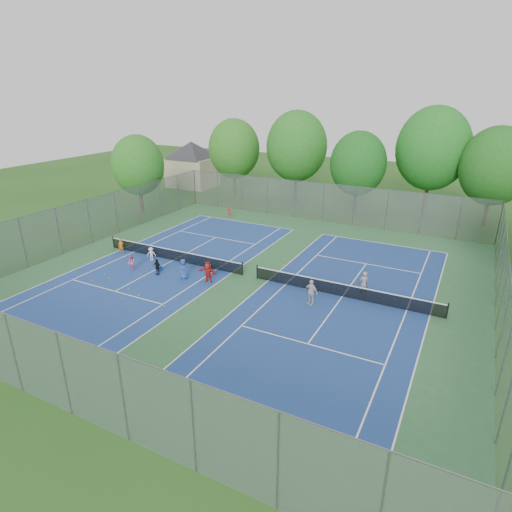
{
  "coord_description": "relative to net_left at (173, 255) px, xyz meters",
  "views": [
    {
      "loc": [
        13.63,
        -25.24,
        12.86
      ],
      "look_at": [
        0.0,
        1.0,
        1.3
      ],
      "focal_mm": 30.0,
      "sensor_mm": 36.0,
      "label": 1
    }
  ],
  "objects": [
    {
      "name": "ground",
      "position": [
        7.0,
        0.0,
        -0.46
      ],
      "size": [
        120.0,
        120.0,
        0.0
      ],
      "primitive_type": "plane",
      "color": "#245019",
      "rests_on": "ground"
    },
    {
      "name": "court_pad",
      "position": [
        7.0,
        0.0,
        -0.45
      ],
      "size": [
        32.0,
        32.0,
        0.01
      ],
      "primitive_type": "cube",
      "color": "#2C5E35",
      "rests_on": "ground"
    },
    {
      "name": "court_left",
      "position": [
        0.0,
        0.0,
        -0.44
      ],
      "size": [
        10.97,
        23.77,
        0.01
      ],
      "primitive_type": "cube",
      "color": "navy",
      "rests_on": "court_pad"
    },
    {
      "name": "court_right",
      "position": [
        14.0,
        0.0,
        -0.44
      ],
      "size": [
        10.97,
        23.77,
        0.01
      ],
      "primitive_type": "cube",
      "color": "navy",
      "rests_on": "court_pad"
    },
    {
      "name": "net_left",
      "position": [
        0.0,
        0.0,
        0.0
      ],
      "size": [
        12.87,
        0.1,
        0.91
      ],
      "primitive_type": "cube",
      "color": "black",
      "rests_on": "ground"
    },
    {
      "name": "net_right",
      "position": [
        14.0,
        0.0,
        0.0
      ],
      "size": [
        12.87,
        0.1,
        0.91
      ],
      "primitive_type": "cube",
      "color": "black",
      "rests_on": "ground"
    },
    {
      "name": "fence_north",
      "position": [
        7.0,
        16.0,
        1.54
      ],
      "size": [
        32.0,
        0.1,
        4.0
      ],
      "primitive_type": "cube",
      "color": "gray",
      "rests_on": "ground"
    },
    {
      "name": "fence_south",
      "position": [
        7.0,
        -16.0,
        1.54
      ],
      "size": [
        32.0,
        0.1,
        4.0
      ],
      "primitive_type": "cube",
      "color": "gray",
      "rests_on": "ground"
    },
    {
      "name": "fence_west",
      "position": [
        -9.0,
        0.0,
        1.54
      ],
      "size": [
        0.1,
        32.0,
        4.0
      ],
      "primitive_type": "cube",
      "rotation": [
        0.0,
        0.0,
        1.57
      ],
      "color": "gray",
      "rests_on": "ground"
    },
    {
      "name": "fence_east",
      "position": [
        23.0,
        0.0,
        1.54
      ],
      "size": [
        0.1,
        32.0,
        4.0
      ],
      "primitive_type": "cube",
      "rotation": [
        0.0,
        0.0,
        1.57
      ],
      "color": "gray",
      "rests_on": "ground"
    },
    {
      "name": "house",
      "position": [
        -15.0,
        24.0,
        3.76
      ],
      "size": [
        11.03,
        11.03,
        7.3
      ],
      "color": "#B7A88C",
      "rests_on": "ground"
    },
    {
      "name": "tree_nw",
      "position": [
        -7.0,
        22.0,
        5.44
      ],
      "size": [
        6.4,
        6.4,
        9.58
      ],
      "color": "#443326",
      "rests_on": "ground"
    },
    {
      "name": "tree_nl",
      "position": [
        1.0,
        23.0,
        6.09
      ],
      "size": [
        7.2,
        7.2,
        10.69
      ],
      "color": "#443326",
      "rests_on": "ground"
    },
    {
      "name": "tree_nc",
      "position": [
        9.0,
        21.0,
        4.94
      ],
      "size": [
        6.0,
        6.0,
        8.85
      ],
      "color": "#443326",
      "rests_on": "ground"
    },
    {
      "name": "tree_nr",
      "position": [
        16.0,
        24.0,
        6.59
      ],
      "size": [
        7.6,
        7.6,
        11.42
      ],
      "color": "#443326",
      "rests_on": "ground"
    },
    {
      "name": "tree_ne",
      "position": [
        22.0,
        22.0,
        5.51
      ],
      "size": [
        6.6,
        6.6,
        9.77
      ],
      "color": "#443326",
      "rests_on": "ground"
    },
    {
      "name": "tree_side_w",
      "position": [
        -12.0,
        10.0,
        4.79
      ],
      "size": [
        5.6,
        5.6,
        8.47
      ],
      "color": "#443326",
      "rests_on": "ground"
    },
    {
      "name": "ball_crate",
      "position": [
        0.33,
        -2.19,
        -0.29
      ],
      "size": [
        0.4,
        0.4,
        0.33
      ],
      "primitive_type": "cube",
      "rotation": [
        0.0,
        0.0,
        -0.03
      ],
      "color": "#1747AE",
      "rests_on": "ground"
    },
    {
      "name": "ball_hopper",
      "position": [
        3.82,
        -0.67,
        -0.16
      ],
      "size": [
        0.35,
        0.35,
        0.58
      ],
      "primitive_type": "cube",
      "rotation": [
        0.0,
        0.0,
        0.21
      ],
      "color": "#25892C",
      "rests_on": "ground"
    },
    {
      "name": "student_a",
      "position": [
        -4.93,
        -0.6,
        0.15
      ],
      "size": [
        0.52,
        0.43,
        1.21
      ],
      "primitive_type": "imported",
      "rotation": [
        0.0,
        0.0,
        0.38
      ],
      "color": "orange",
      "rests_on": "ground"
    },
    {
      "name": "student_b",
      "position": [
        -1.49,
        -3.1,
        0.18
      ],
      "size": [
        0.76,
        0.69,
        1.26
      ],
      "primitive_type": "imported",
      "rotation": [
        0.0,
        0.0,
        -0.44
      ],
      "color": "pink",
      "rests_on": "ground"
    },
    {
      "name": "student_c",
      "position": [
        -1.55,
        -0.78,
        0.1
      ],
      "size": [
        0.83,
        0.73,
        1.11
      ],
      "primitive_type": "imported",
      "rotation": [
        0.0,
        0.0,
        0.56
      ],
      "color": "white",
      "rests_on": "ground"
    },
    {
      "name": "student_d",
      "position": [
        0.72,
        -2.78,
        0.16
      ],
      "size": [
        0.73,
        0.32,
        1.23
      ],
      "primitive_type": "imported",
      "rotation": [
        0.0,
        0.0,
        -0.02
      ],
      "color": "black",
      "rests_on": "ground"
    },
    {
      "name": "student_e",
      "position": [
        2.89,
        -2.49,
        0.3
      ],
      "size": [
        0.85,
        0.68,
        1.51
      ],
      "primitive_type": "imported",
      "rotation": [
        0.0,
        0.0,
        -0.31
      ],
      "color": "#26468E",
      "rests_on": "ground"
    },
    {
      "name": "student_f",
      "position": [
        4.83,
        -2.2,
        0.34
      ],
      "size": [
        1.48,
        0.5,
        1.59
      ],
      "primitive_type": "imported",
      "rotation": [
        0.0,
        0.0,
        0.02
      ],
      "color": "red",
      "rests_on": "ground"
    },
    {
      "name": "child_far_baseline",
      "position": [
        -2.43,
        12.93,
        0.06
      ],
      "size": [
        0.7,
        0.46,
        1.02
      ],
      "primitive_type": "imported",
      "rotation": [
        0.0,
        0.0,
        3.02
      ],
      "color": "red",
      "rests_on": "ground"
    },
    {
      "name": "instructor",
      "position": [
        15.12,
        0.9,
        0.39
      ],
      "size": [
        0.73,
        0.7,
        1.69
      ],
      "primitive_type": "imported",
      "rotation": [
        0.0,
        0.0,
        3.8
      ],
      "color": "gray",
      "rests_on": "ground"
    },
    {
      "name": "teen_court_b",
      "position": [
        12.47,
        -1.97,
        0.4
      ],
      "size": [
        1.08,
        0.66,
        1.71
      ],
      "primitive_type": "imported",
      "rotation": [
        0.0,
        0.0,
        -0.26
      ],
      "color": "beige",
      "rests_on": "ground"
    },
    {
      "name": "tennis_ball_0",
      "position": [
        0.58,
        -5.73,
        -0.42
      ],
      "size": [
        0.07,
        0.07,
        0.07
      ],
      "primitive_type": "sphere",
      "color": "#BCDA32",
      "rests_on": "ground"
    },
    {
      "name": "tennis_ball_1",
      "position": [
        1.21,
        -6.98,
        -0.42
      ],
      "size": [
        0.07,
        0.07,
        0.07
      ],
      "primitive_type": "sphere",
      "color": "gold",
      "rests_on": "ground"
    },
    {
      "name": "tennis_ball_2",
      "position": [
        -2.01,
        -4.96,
        -0.42
      ],
      "size": [
        0.07,
        0.07,
        0.07
      ],
      "primitive_type": "sphere",
      "color": "#CBF037",
      "rests_on": "ground"
    },
    {
      "name": "tennis_ball_3",
      "position": [
        -0.38,
        -3.42,
        -0.42
      ],
      "size": [
        0.07,
        0.07,
        0.07
      ],
      "primitive_type": "sphere",
      "color": "#C7F438",
      "rests_on": "ground"
    },
    {
      "name": "tennis_ball_4",
      "position": [
        1.88,
        -6.12,
        -0.42
      ],
      "size": [
        0.07,
        0.07,
        0.07
      ],
      "primitive_type": "sphere",
      "color": "#CCD130",
      "rests_on": "ground"
    },
    {
      "name": "tennis_ball_5",
      "position": [
        2.44,
        -2.13,
        -0.42
      ],
      "size": [
        0.07,
        0.07,
        0.07
      ],
      "primitive_type": "sphere",
      "color": "#D9E835",
      "rests_on": "ground"
    },
    {
      "name": "tennis_ball_6",
      "position": [
        -2.69,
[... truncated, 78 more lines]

